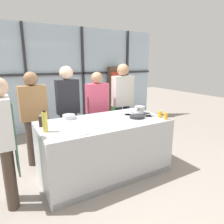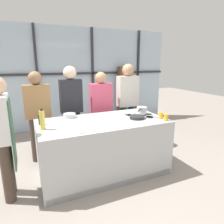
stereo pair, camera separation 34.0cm
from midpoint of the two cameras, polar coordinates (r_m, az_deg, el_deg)
name	(u,v)px [view 1 (the left image)]	position (r m, az deg, el deg)	size (l,w,h in m)	color
ground_plane	(104,172)	(3.62, -4.98, -16.66)	(18.00, 18.00, 0.00)	gray
back_window_wall	(57,79)	(5.80, -17.20, 9.03)	(6.40, 0.10, 2.80)	silver
bookshelf	(115,94)	(6.32, -0.65, 5.06)	(0.44, 0.19, 1.72)	brown
demo_island	(104,147)	(3.41, -5.11, -10.01)	(2.07, 1.06, 0.92)	#B7BABF
chef	(5,137)	(2.89, -31.32, -6.16)	(0.24, 0.45, 1.68)	#47382D
spectator_far_left	(34,114)	(3.85, -23.78, -0.51)	(0.45, 0.24, 1.70)	#47382D
spectator_center_left	(68,106)	(3.94, -14.90, 1.62)	(0.42, 0.25, 1.78)	black
spectator_center_right	(97,107)	(4.16, -6.54, 1.31)	(0.45, 0.23, 1.66)	#232838
spectator_far_right	(123,100)	(4.41, 0.86, 3.47)	(0.46, 0.25, 1.82)	#232838
frying_pan	(137,116)	(3.42, 4.40, -1.30)	(0.45, 0.25, 0.04)	#232326
saucepan	(140,109)	(3.74, 5.35, 0.70)	(0.28, 0.28, 0.13)	silver
white_plate	(82,132)	(2.76, -12.19, -5.74)	(0.23, 0.23, 0.01)	white
mixing_bowl	(69,117)	(3.46, -15.01, -1.30)	(0.21, 0.21, 0.07)	silver
oil_bottle	(45,122)	(2.90, -21.85, -2.68)	(0.07, 0.07, 0.30)	#E0CC4C
pepper_grinder	(41,121)	(3.16, -22.64, -2.54)	(0.06, 0.06, 0.18)	#332319
juice_glass_near	(166,116)	(3.39, 12.37, -1.18)	(0.07, 0.07, 0.11)	orange
juice_glass_far	(160,114)	(3.49, 10.84, -0.66)	(0.07, 0.07, 0.11)	orange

